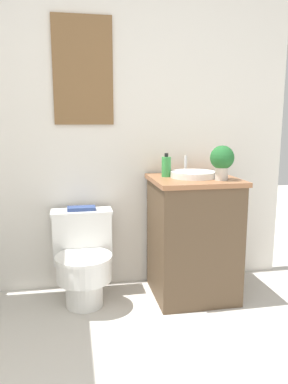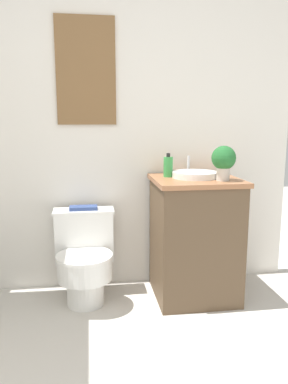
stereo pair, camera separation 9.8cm
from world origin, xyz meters
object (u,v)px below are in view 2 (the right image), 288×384
object	(u,v)px
toilet	(85,257)
potted_plant	(224,160)
sink	(195,175)
book_on_tank	(83,208)
soap_bottle	(168,167)

from	to	relation	value
toilet	potted_plant	world-z (taller)	potted_plant
potted_plant	sink	bearing A→B (deg)	133.39
toilet	potted_plant	bearing A→B (deg)	-10.31
book_on_tank	toilet	bearing A→B (deg)	-90.00
toilet	book_on_tank	world-z (taller)	book_on_tank
toilet	potted_plant	xyz separation A→B (m)	(0.88, -0.16, 0.65)
soap_bottle	book_on_tank	distance (m)	0.64
sink	book_on_tank	world-z (taller)	sink
toilet	soap_bottle	size ratio (longest dim) A/B	3.77
soap_bottle	toilet	bearing A→B (deg)	-175.26
sink	soap_bottle	distance (m)	0.19
soap_bottle	sink	bearing A→B (deg)	-19.51
toilet	sink	world-z (taller)	sink
potted_plant	book_on_tank	size ratio (longest dim) A/B	1.17
sink	soap_bottle	size ratio (longest dim) A/B	2.14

